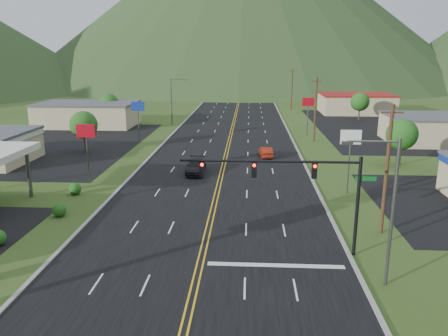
# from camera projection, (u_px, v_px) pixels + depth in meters

# --- Properties ---
(traffic_signal) EXTENTS (13.10, 0.43, 7.00)m
(traffic_signal) POSITION_uv_depth(u_px,v_px,m) (299.00, 180.00, 29.21)
(traffic_signal) COLOR black
(traffic_signal) RESTS_ON ground
(streetlight_east) EXTENTS (3.28, 0.25, 9.00)m
(streetlight_east) POSITION_uv_depth(u_px,v_px,m) (388.00, 203.00, 25.13)
(streetlight_east) COLOR #59595E
(streetlight_east) RESTS_ON ground
(streetlight_west) EXTENTS (3.28, 0.25, 9.00)m
(streetlight_west) POSITION_uv_depth(u_px,v_px,m) (173.00, 98.00, 84.35)
(streetlight_west) COLOR #59595E
(streetlight_west) RESTS_ON ground
(building_west_far) EXTENTS (18.40, 11.40, 4.50)m
(building_west_far) POSITION_uv_depth(u_px,v_px,m) (88.00, 114.00, 84.07)
(building_west_far) COLOR #C0B285
(building_west_far) RESTS_ON ground
(building_east_mid) EXTENTS (14.40, 11.40, 4.30)m
(building_east_mid) POSITION_uv_depth(u_px,v_px,m) (434.00, 129.00, 68.19)
(building_east_mid) COLOR #C0B285
(building_east_mid) RESTS_ON ground
(building_east_far) EXTENTS (16.40, 12.40, 4.50)m
(building_east_far) POSITION_uv_depth(u_px,v_px,m) (356.00, 103.00, 102.18)
(building_east_far) COLOR #C0B285
(building_east_far) RESTS_ON ground
(pole_sign_west_a) EXTENTS (2.00, 0.18, 6.40)m
(pole_sign_west_a) POSITION_uv_depth(u_px,v_px,m) (86.00, 137.00, 45.89)
(pole_sign_west_a) COLOR #59595E
(pole_sign_west_a) RESTS_ON ground
(pole_sign_west_b) EXTENTS (2.00, 0.18, 6.40)m
(pole_sign_west_b) POSITION_uv_depth(u_px,v_px,m) (138.00, 111.00, 67.13)
(pole_sign_west_b) COLOR #59595E
(pole_sign_west_b) RESTS_ON ground
(pole_sign_east_a) EXTENTS (2.00, 0.18, 6.40)m
(pole_sign_east_a) POSITION_uv_depth(u_px,v_px,m) (350.00, 144.00, 42.44)
(pole_sign_east_a) COLOR #59595E
(pole_sign_east_a) RESTS_ON ground
(pole_sign_east_b) EXTENTS (2.00, 0.18, 6.40)m
(pole_sign_east_b) POSITION_uv_depth(u_px,v_px,m) (308.00, 106.00, 73.34)
(pole_sign_east_b) COLOR #59595E
(pole_sign_east_b) RESTS_ON ground
(tree_west_a) EXTENTS (3.84, 3.84, 5.82)m
(tree_west_a) POSITION_uv_depth(u_px,v_px,m) (84.00, 125.00, 61.00)
(tree_west_a) COLOR #382314
(tree_west_a) RESTS_ON ground
(tree_west_b) EXTENTS (3.84, 3.84, 5.82)m
(tree_west_b) POSITION_uv_depth(u_px,v_px,m) (109.00, 103.00, 87.35)
(tree_west_b) COLOR #382314
(tree_west_b) RESTS_ON ground
(tree_east_a) EXTENTS (3.84, 3.84, 5.82)m
(tree_east_a) POSITION_uv_depth(u_px,v_px,m) (402.00, 134.00, 53.82)
(tree_east_a) COLOR #382314
(tree_east_a) RESTS_ON ground
(tree_east_b) EXTENTS (3.84, 3.84, 5.82)m
(tree_east_b) POSITION_uv_depth(u_px,v_px,m) (360.00, 102.00, 90.29)
(tree_east_b) COLOR #382314
(tree_east_b) RESTS_ON ground
(utility_pole_a) EXTENTS (1.60, 0.28, 10.00)m
(utility_pole_a) POSITION_uv_depth(u_px,v_px,m) (387.00, 169.00, 32.74)
(utility_pole_a) COLOR #382314
(utility_pole_a) RESTS_ON ground
(utility_pole_b) EXTENTS (1.60, 0.28, 10.00)m
(utility_pole_b) POSITION_uv_depth(u_px,v_px,m) (315.00, 109.00, 68.47)
(utility_pole_b) COLOR #382314
(utility_pole_b) RESTS_ON ground
(utility_pole_c) EXTENTS (1.60, 0.28, 10.00)m
(utility_pole_c) POSITION_uv_depth(u_px,v_px,m) (292.00, 89.00, 107.09)
(utility_pole_c) COLOR #382314
(utility_pole_c) RESTS_ON ground
(utility_pole_d) EXTENTS (1.60, 0.28, 10.00)m
(utility_pole_d) POSITION_uv_depth(u_px,v_px,m) (281.00, 80.00, 145.72)
(utility_pole_d) COLOR #382314
(utility_pole_d) RESTS_ON ground
(car_dark_mid) EXTENTS (2.29, 5.33, 1.53)m
(car_dark_mid) POSITION_uv_depth(u_px,v_px,m) (196.00, 167.00, 50.76)
(car_dark_mid) COLOR black
(car_dark_mid) RESTS_ON ground
(car_red_far) EXTENTS (1.86, 4.26, 1.36)m
(car_red_far) POSITION_uv_depth(u_px,v_px,m) (266.00, 152.00, 58.78)
(car_red_far) COLOR maroon
(car_red_far) RESTS_ON ground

